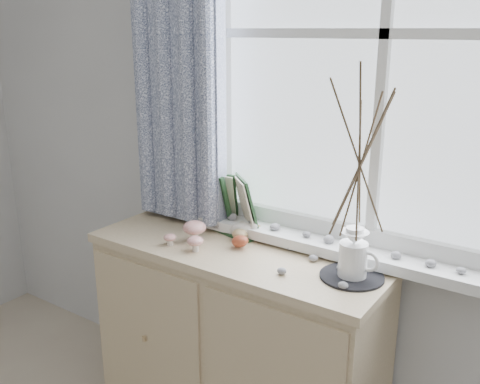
% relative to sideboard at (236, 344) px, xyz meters
% --- Properties ---
extents(sideboard, '(1.20, 0.45, 0.85)m').
position_rel_sideboard_xyz_m(sideboard, '(0.00, 0.00, 0.00)').
color(sideboard, '#CEB590').
rests_on(sideboard, ground).
extents(botanical_book, '(0.38, 0.21, 0.25)m').
position_rel_sideboard_xyz_m(botanical_book, '(-0.13, 0.11, 0.55)').
color(botanical_book, '#1C3A1E').
rests_on(botanical_book, sideboard).
extents(toadstool_cluster, '(0.18, 0.15, 0.09)m').
position_rel_sideboard_xyz_m(toadstool_cluster, '(-0.17, -0.06, 0.47)').
color(toadstool_cluster, beige).
rests_on(toadstool_cluster, sideboard).
extents(wooden_eggs, '(0.14, 0.18, 0.07)m').
position_rel_sideboard_xyz_m(wooden_eggs, '(-0.03, 0.08, 0.45)').
color(wooden_eggs, tan).
rests_on(wooden_eggs, sideboard).
extents(songbird_figurine, '(0.16, 0.11, 0.08)m').
position_rel_sideboard_xyz_m(songbird_figurine, '(-0.04, 0.11, 0.46)').
color(songbird_figurine, white).
rests_on(songbird_figurine, sideboard).
extents(crocheted_doily, '(0.22, 0.22, 0.01)m').
position_rel_sideboard_xyz_m(crocheted_doily, '(0.47, 0.02, 0.43)').
color(crocheted_doily, black).
rests_on(crocheted_doily, sideboard).
extents(twig_pitcher, '(0.28, 0.28, 0.74)m').
position_rel_sideboard_xyz_m(twig_pitcher, '(0.47, 0.02, 0.85)').
color(twig_pitcher, white).
rests_on(twig_pitcher, crocheted_doily).
extents(sideboard_pebbles, '(0.33, 0.23, 0.02)m').
position_rel_sideboard_xyz_m(sideboard_pebbles, '(0.33, 0.01, 0.44)').
color(sideboard_pebbles, gray).
rests_on(sideboard_pebbles, sideboard).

